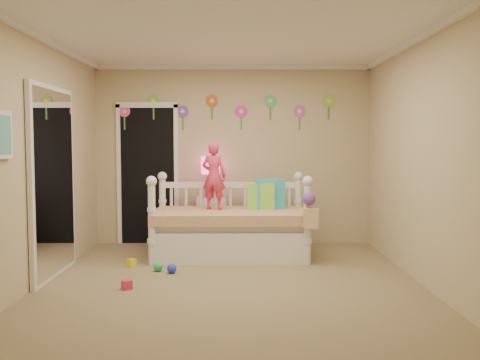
{
  "coord_description": "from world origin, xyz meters",
  "views": [
    {
      "loc": [
        0.08,
        -5.52,
        1.48
      ],
      "look_at": [
        0.1,
        0.6,
        1.05
      ],
      "focal_mm": 39.68,
      "sensor_mm": 36.0,
      "label": 1
    }
  ],
  "objects_px": {
    "daybed": "(230,215)",
    "table_lamp": "(211,170)",
    "child": "(214,176)",
    "nightstand": "(211,222)"
  },
  "relations": [
    {
      "from": "daybed",
      "to": "child",
      "type": "bearing_deg",
      "value": 156.49
    },
    {
      "from": "child",
      "to": "nightstand",
      "type": "height_order",
      "value": "child"
    },
    {
      "from": "daybed",
      "to": "table_lamp",
      "type": "bearing_deg",
      "value": 111.67
    },
    {
      "from": "nightstand",
      "to": "table_lamp",
      "type": "height_order",
      "value": "table_lamp"
    },
    {
      "from": "child",
      "to": "nightstand",
      "type": "bearing_deg",
      "value": -65.71
    },
    {
      "from": "nightstand",
      "to": "child",
      "type": "bearing_deg",
      "value": -90.74
    },
    {
      "from": "daybed",
      "to": "table_lamp",
      "type": "distance_m",
      "value": 0.95
    },
    {
      "from": "child",
      "to": "table_lamp",
      "type": "bearing_deg",
      "value": -65.71
    },
    {
      "from": "nightstand",
      "to": "table_lamp",
      "type": "bearing_deg",
      "value": 0.0
    },
    {
      "from": "child",
      "to": "table_lamp",
      "type": "xyz_separation_m",
      "value": [
        -0.08,
        0.63,
        0.04
      ]
    }
  ]
}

